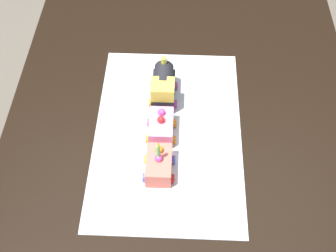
{
  "coord_description": "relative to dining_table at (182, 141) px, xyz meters",
  "views": [
    {
      "loc": [
        0.71,
        -0.02,
        1.7
      ],
      "look_at": [
        0.05,
        -0.04,
        0.77
      ],
      "focal_mm": 45.28,
      "sensor_mm": 36.0,
      "label": 1
    }
  ],
  "objects": [
    {
      "name": "dining_table",
      "position": [
        0.0,
        0.0,
        0.0
      ],
      "size": [
        1.4,
        1.0,
        0.74
      ],
      "color": "black",
      "rests_on": "ground"
    },
    {
      "name": "cake_car_gondola_coral",
      "position": [
        0.17,
        -0.06,
        0.14
      ],
      "size": [
        0.1,
        0.08,
        0.07
      ],
      "color": "#F27260",
      "rests_on": "cake_board"
    },
    {
      "name": "cake_car_caboose_bubblegum",
      "position": [
        0.05,
        -0.06,
        0.14
      ],
      "size": [
        0.1,
        0.08,
        0.07
      ],
      "color": "pink",
      "rests_on": "cake_board"
    },
    {
      "name": "cake_locomotive",
      "position": [
        -0.08,
        -0.06,
        0.16
      ],
      "size": [
        0.14,
        0.08,
        0.12
      ],
      "color": "#232328",
      "rests_on": "cake_board"
    },
    {
      "name": "ground_plane",
      "position": [
        0.0,
        0.0,
        -0.63
      ],
      "size": [
        8.0,
        8.0,
        0.0
      ],
      "primitive_type": "plane",
      "color": "#6B6054"
    },
    {
      "name": "birthday_candle",
      "position": [
        0.17,
        -0.06,
        0.21
      ],
      "size": [
        0.01,
        0.01,
        0.06
      ],
      "color": "#66D872",
      "rests_on": "cake_car_gondola_coral"
    },
    {
      "name": "cake_board",
      "position": [
        0.05,
        -0.04,
        0.11
      ],
      "size": [
        0.6,
        0.4,
        0.0
      ],
      "primitive_type": "cube",
      "color": "silver",
      "rests_on": "dining_table"
    }
  ]
}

